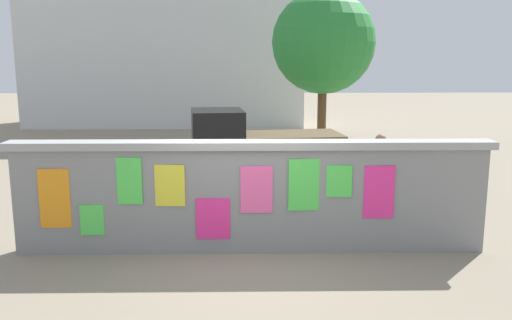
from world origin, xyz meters
name	(u,v)px	position (x,y,z in m)	size (l,w,h in m)	color
ground	(249,159)	(0.00, 8.00, 0.00)	(60.00, 60.00, 0.00)	gray
poster_wall	(251,195)	(0.00, 0.00, 0.93)	(7.67, 0.42, 1.80)	gray
auto_rickshaw_truck	(259,148)	(0.22, 4.64, 0.90)	(3.76, 1.93, 1.85)	black
motorcycle	(130,180)	(-2.61, 3.17, 0.46)	(1.89, 0.62, 0.87)	black
bicycle_near	(200,207)	(-0.93, 1.35, 0.36)	(1.71, 0.44, 0.95)	black
person_walking	(317,177)	(1.19, 1.06, 0.99)	(0.48, 0.48, 1.62)	#338CBF
person_bystander	(380,166)	(2.55, 2.02, 0.99)	(0.40, 0.40, 1.62)	yellow
tree_roadside	(323,43)	(2.50, 10.13, 3.54)	(3.44, 3.44, 5.27)	brown
building_background	(166,27)	(-3.67, 16.91, 4.39)	(12.42, 4.42, 8.73)	silver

